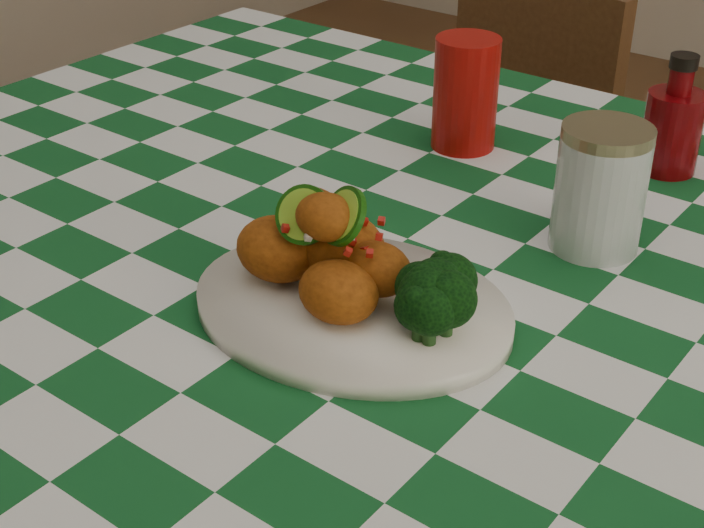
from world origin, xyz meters
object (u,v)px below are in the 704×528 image
Objects in this scene: mason_jar at (600,189)px; wooden_chair_left at (465,211)px; fried_chicken_pile at (332,244)px; red_tumbler at (465,93)px; ketchup_bottle at (675,114)px; plate at (352,307)px.

wooden_chair_left is (-0.50, 0.61, -0.44)m from mason_jar.
mason_jar is (0.14, 0.25, -0.00)m from fried_chicken_pile.
red_tumbler is 1.05× the size of mason_jar.
ketchup_bottle is (0.13, 0.48, 0.00)m from fried_chicken_pile.
red_tumbler is 0.70m from wooden_chair_left.
red_tumbler reaches higher than plate.
ketchup_bottle is 0.77m from wooden_chair_left.
wooden_chair_left is at bearing 129.65° from mason_jar.
fried_chicken_pile is at bearing -180.00° from plate.
wooden_chair_left is at bearing 119.11° from red_tumbler.
wooden_chair_left is at bearing 112.99° from fried_chicken_pile.
mason_jar is (0.24, -0.14, -0.00)m from red_tumbler.
fried_chicken_pile is 1.04m from wooden_chair_left.
ketchup_bottle reaches higher than wooden_chair_left.
red_tumbler is 0.17× the size of wooden_chair_left.
mason_jar is 0.90m from wooden_chair_left.
fried_chicken_pile is 0.19× the size of wooden_chair_left.
plate is at bearing -114.82° from mason_jar.
fried_chicken_pile is 1.12× the size of red_tumbler.
red_tumbler is 0.28m from mason_jar.
plate is at bearing -54.47° from wooden_chair_left.
wooden_chair_left is (-0.39, 0.86, -0.38)m from plate.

